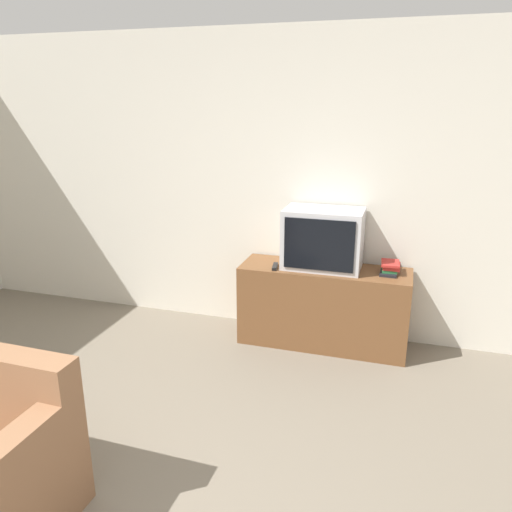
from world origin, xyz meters
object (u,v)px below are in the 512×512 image
(tv_stand, at_px, (323,306))
(book_stack, at_px, (390,268))
(television, at_px, (323,239))
(remote_on_stand, at_px, (275,266))

(tv_stand, distance_m, book_stack, 0.65)
(television, xyz_separation_m, book_stack, (0.55, 0.01, -0.20))
(book_stack, distance_m, remote_on_stand, 0.93)
(tv_stand, height_order, book_stack, book_stack)
(television, distance_m, book_stack, 0.59)
(television, relative_size, remote_on_stand, 3.84)
(television, height_order, remote_on_stand, television)
(tv_stand, bearing_deg, book_stack, 3.69)
(tv_stand, relative_size, television, 2.21)
(tv_stand, distance_m, remote_on_stand, 0.55)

